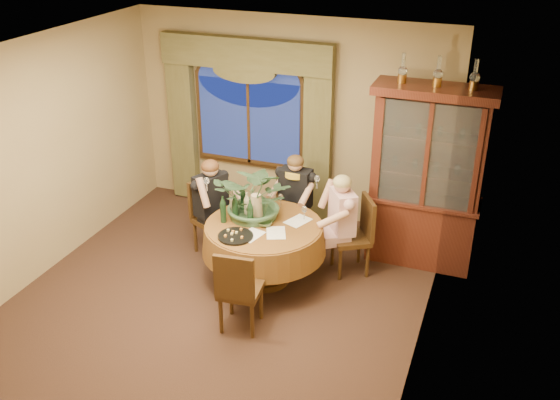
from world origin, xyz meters
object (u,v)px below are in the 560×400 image
at_px(centerpiece_plant, 257,169).
at_px(wine_bottle_3, 250,213).
at_px(chair_back, 213,218).
at_px(wine_bottle_4, 247,206).
at_px(person_back, 211,207).
at_px(wine_bottle_5, 223,209).
at_px(person_pink, 342,224).
at_px(china_cabinet, 426,179).
at_px(oil_lamp_right, 475,74).
at_px(oil_lamp_center, 438,71).
at_px(person_scarf, 296,200).
at_px(wine_bottle_2, 243,200).
at_px(chair_front_left, 241,288).
at_px(wine_bottle_0, 235,208).
at_px(chair_right, 351,237).
at_px(chair_back_right, 288,209).
at_px(wine_bottle_1, 233,203).
at_px(stoneware_vase, 256,207).
at_px(dining_table, 264,252).
at_px(oil_lamp_left, 403,68).

relative_size(centerpiece_plant, wine_bottle_3, 3.16).
distance_m(chair_back, wine_bottle_4, 0.81).
bearing_deg(wine_bottle_3, person_back, 147.69).
relative_size(person_back, wine_bottle_5, 3.90).
bearing_deg(person_pink, china_cabinet, -91.38).
relative_size(oil_lamp_right, wine_bottle_4, 1.03).
height_order(oil_lamp_center, oil_lamp_right, same).
height_order(person_scarf, centerpiece_plant, centerpiece_plant).
distance_m(person_pink, person_back, 1.66).
distance_m(centerpiece_plant, wine_bottle_2, 0.48).
height_order(chair_front_left, wine_bottle_0, wine_bottle_0).
distance_m(oil_lamp_center, chair_right, 2.15).
distance_m(chair_right, chair_back_right, 1.05).
distance_m(wine_bottle_1, wine_bottle_5, 0.19).
distance_m(oil_lamp_center, wine_bottle_2, 2.65).
bearing_deg(chair_back, person_back, -59.75).
relative_size(chair_front_left, wine_bottle_0, 2.91).
relative_size(stoneware_vase, wine_bottle_4, 0.92).
bearing_deg(dining_table, wine_bottle_3, -148.80).
relative_size(oil_lamp_left, chair_right, 0.35).
xyz_separation_m(oil_lamp_center, wine_bottle_5, (-2.11, -1.21, -1.51)).
distance_m(china_cabinet, wine_bottle_2, 2.19).
bearing_deg(wine_bottle_2, person_scarf, 62.85).
xyz_separation_m(chair_back_right, wine_bottle_5, (-0.40, -1.08, 0.44)).
distance_m(chair_back, wine_bottle_1, 0.68).
relative_size(chair_back, wine_bottle_3, 2.91).
bearing_deg(chair_back, stoneware_vase, 93.39).
bearing_deg(centerpiece_plant, wine_bottle_0, -138.62).
xyz_separation_m(chair_back_right, stoneware_vase, (-0.08, -0.86, 0.42)).
relative_size(china_cabinet, chair_back_right, 2.35).
bearing_deg(centerpiece_plant, person_scarf, 76.10).
height_order(chair_back_right, wine_bottle_0, wine_bottle_0).
distance_m(chair_front_left, wine_bottle_5, 1.08).
xyz_separation_m(dining_table, china_cabinet, (1.65, 1.10, 0.75)).
relative_size(oil_lamp_center, wine_bottle_0, 1.03).
distance_m(person_pink, wine_bottle_5, 1.43).
xyz_separation_m(chair_right, chair_front_left, (-0.80, -1.46, 0.00)).
relative_size(chair_back, centerpiece_plant, 0.92).
relative_size(person_scarf, centerpiece_plant, 1.21).
distance_m(chair_front_left, wine_bottle_0, 1.09).
height_order(person_back, wine_bottle_4, person_back).
relative_size(person_scarf, stoneware_vase, 4.15).
relative_size(chair_right, stoneware_vase, 3.15).
distance_m(person_back, stoneware_vase, 0.82).
xyz_separation_m(oil_lamp_left, chair_right, (-0.36, -0.55, -1.94)).
bearing_deg(wine_bottle_3, person_pink, 34.06).
xyz_separation_m(person_scarf, stoneware_vase, (-0.19, -0.85, 0.27)).
xyz_separation_m(chair_back, centerpiece_plant, (0.71, -0.23, 0.88)).
bearing_deg(wine_bottle_3, wine_bottle_4, 124.74).
xyz_separation_m(oil_lamp_center, oil_lamp_right, (0.39, 0.00, 0.00)).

